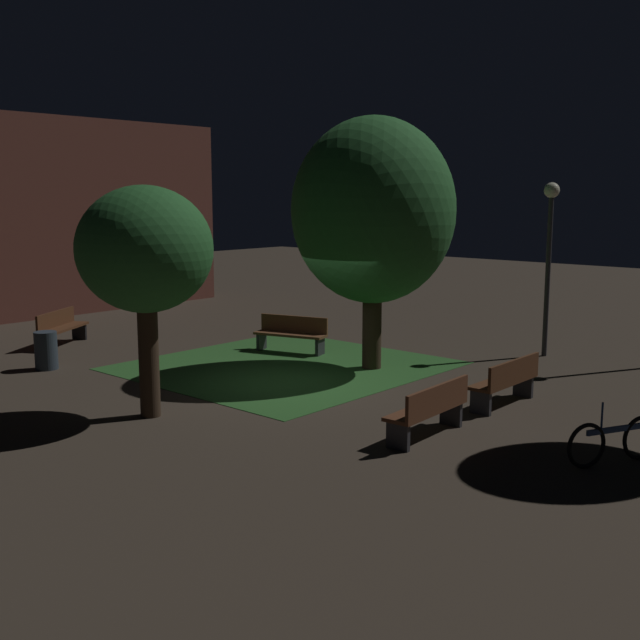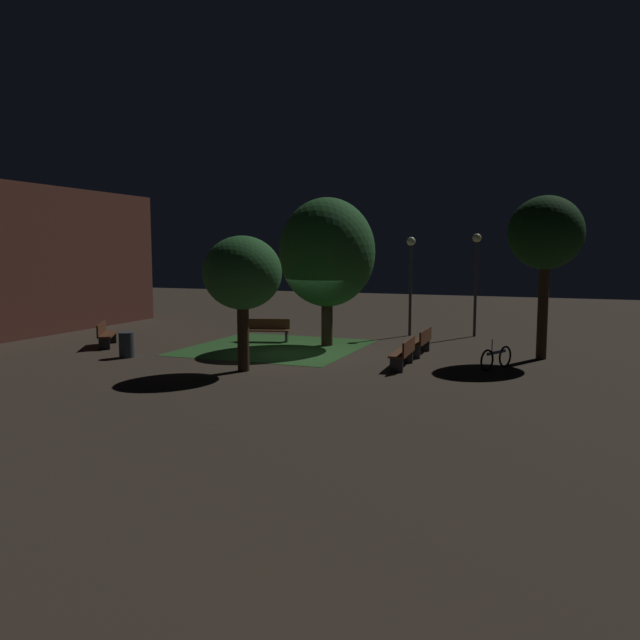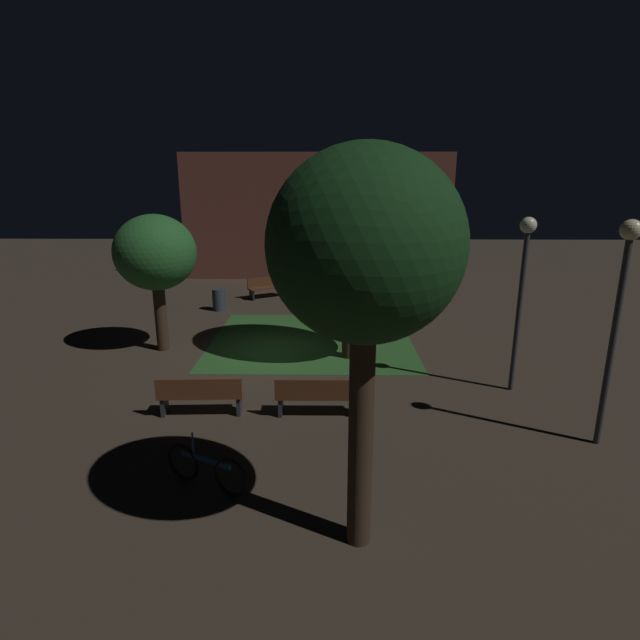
# 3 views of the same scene
# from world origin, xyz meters

# --- Properties ---
(ground_plane) EXTENTS (60.00, 60.00, 0.00)m
(ground_plane) POSITION_xyz_m (0.00, 0.00, 0.00)
(ground_plane) COLOR #3D3328
(grass_lawn) EXTENTS (6.23, 6.01, 0.01)m
(grass_lawn) POSITION_xyz_m (0.95, 1.36, 0.01)
(grass_lawn) COLOR #2D6028
(grass_lawn) RESTS_ON ground
(bench_back_row) EXTENTS (1.82, 0.56, 0.88)m
(bench_back_row) POSITION_xyz_m (-1.25, -3.96, 0.48)
(bench_back_row) COLOR brown
(bench_back_row) RESTS_ON ground
(bench_front_right) EXTENTS (1.80, 0.49, 0.88)m
(bench_front_right) POSITION_xyz_m (1.25, -3.96, 0.48)
(bench_front_right) COLOR #512D19
(bench_front_right) RESTS_ON ground
(bench_corner) EXTENTS (0.97, 1.86, 0.88)m
(bench_corner) POSITION_xyz_m (2.18, 2.34, 0.48)
(bench_corner) COLOR brown
(bench_corner) RESTS_ON ground
(bench_near_trees) EXTENTS (1.79, 1.34, 0.88)m
(bench_near_trees) POSITION_xyz_m (-1.10, 7.34, 0.48)
(bench_near_trees) COLOR #512D19
(bench_near_trees) RESTS_ON ground
(tree_tall_center) EXTENTS (2.30, 2.30, 3.97)m
(tree_tall_center) POSITION_xyz_m (-3.44, 0.35, 2.85)
(tree_tall_center) COLOR #38281C
(tree_tall_center) RESTS_ON ground
(tree_left_canopy) EXTENTS (2.37, 2.37, 5.29)m
(tree_left_canopy) POSITION_xyz_m (1.89, -7.78, 4.04)
(tree_left_canopy) COLOR #38281C
(tree_left_canopy) RESTS_ON ground
(tree_back_left) EXTENTS (3.54, 3.54, 5.46)m
(tree_back_left) POSITION_xyz_m (2.07, -0.22, 3.45)
(tree_back_left) COLOR #38281C
(tree_back_left) RESTS_ON ground
(lamp_post_path_center) EXTENTS (0.36, 0.36, 4.09)m
(lamp_post_path_center) POSITION_xyz_m (5.86, -2.48, 2.82)
(lamp_post_path_center) COLOR #333338
(lamp_post_path_center) RESTS_ON ground
(lamp_post_near_wall) EXTENTS (0.36, 0.36, 4.22)m
(lamp_post_near_wall) POSITION_xyz_m (6.61, -5.03, 2.90)
(lamp_post_near_wall) COLOR #333338
(lamp_post_near_wall) RESTS_ON ground
(trash_bin) EXTENTS (0.49, 0.49, 0.84)m
(trash_bin) POSITION_xyz_m (-2.76, 5.08, 0.42)
(trash_bin) COLOR #2D3842
(trash_bin) RESTS_ON ground
(bicycle) EXTENTS (1.50, 0.79, 0.93)m
(bicycle) POSITION_xyz_m (-0.51, -6.58, 0.34)
(bicycle) COLOR black
(bicycle) RESTS_ON ground
(building_wall_backdrop) EXTENTS (13.49, 0.80, 6.22)m
(building_wall_backdrop) POSITION_xyz_m (0.88, 11.96, 3.11)
(building_wall_backdrop) COLOR brown
(building_wall_backdrop) RESTS_ON ground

